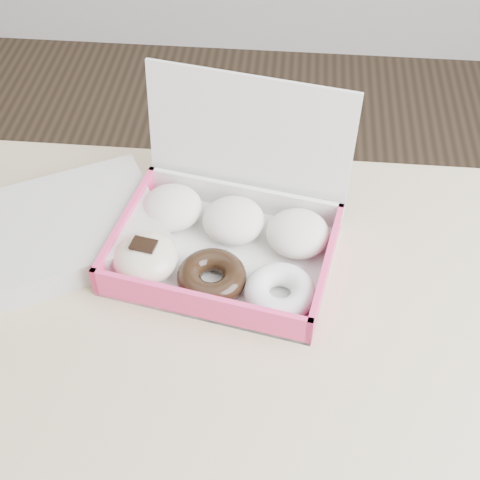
{
  "coord_description": "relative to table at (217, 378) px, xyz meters",
  "views": [
    {
      "loc": [
        0.08,
        -0.5,
        1.49
      ],
      "look_at": [
        0.02,
        0.16,
        0.78
      ],
      "focal_mm": 50.0,
      "sensor_mm": 36.0,
      "label": 1
    }
  ],
  "objects": [
    {
      "name": "table",
      "position": [
        0.0,
        0.0,
        0.0
      ],
      "size": [
        1.2,
        0.8,
        0.75
      ],
      "color": "tan",
      "rests_on": "ground"
    },
    {
      "name": "newspapers",
      "position": [
        -0.24,
        0.18,
        0.1
      ],
      "size": [
        0.33,
        0.31,
        0.04
      ],
      "primitive_type": "cube",
      "rotation": [
        0.0,
        0.0,
        0.49
      ],
      "color": "silver",
      "rests_on": "table"
    },
    {
      "name": "donut_box",
      "position": [
        -0.01,
        0.17,
        0.11
      ],
      "size": [
        0.36,
        0.32,
        0.23
      ],
      "rotation": [
        0.0,
        0.0,
        -0.19
      ],
      "color": "silver",
      "rests_on": "table"
    }
  ]
}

